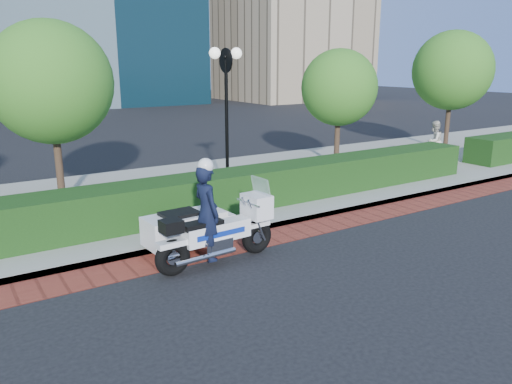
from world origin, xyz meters
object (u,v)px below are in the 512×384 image
tree_d (452,71)px  police_motorcycle (202,224)px  tree_b (51,83)px  lamppost (226,98)px  pedestrian (434,141)px  tree_c (339,88)px

tree_d → police_motorcycle: 16.08m
police_motorcycle → tree_b: bearing=103.5°
lamppost → tree_d: (12.00, 1.30, 0.65)m
tree_d → pedestrian: 4.12m
tree_c → pedestrian: size_ratio=2.70×
lamppost → police_motorcycle: (-2.89, -4.03, -2.21)m
tree_c → tree_d: tree_d is taller
tree_c → pedestrian: tree_c is taller
lamppost → tree_b: 4.71m
tree_b → pedestrian: 14.04m
police_motorcycle → pedestrian: police_motorcycle is taller
tree_c → police_motorcycle: bearing=-147.6°
tree_b → tree_d: tree_d is taller
lamppost → police_motorcycle: lamppost is taller
police_motorcycle → tree_c: bearing=29.1°
tree_b → pedestrian: tree_b is taller
tree_b → pedestrian: bearing=-6.2°
tree_d → tree_b: bearing=180.0°
tree_c → tree_d: size_ratio=0.83×
police_motorcycle → pedestrian: bearing=14.3°
tree_b → police_motorcycle: tree_b is taller
tree_b → tree_d: 16.50m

